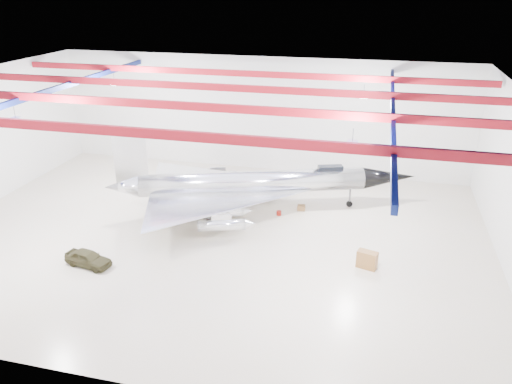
# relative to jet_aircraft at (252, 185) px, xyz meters

# --- Properties ---
(floor) EXTENTS (40.00, 40.00, 0.00)m
(floor) POSITION_rel_jet_aircraft_xyz_m (-1.85, -5.00, -2.25)
(floor) COLOR beige
(floor) RESTS_ON ground
(wall_back) EXTENTS (40.00, 0.00, 40.00)m
(wall_back) POSITION_rel_jet_aircraft_xyz_m (-1.85, 10.00, 3.25)
(wall_back) COLOR silver
(wall_back) RESTS_ON floor
(ceiling) EXTENTS (40.00, 40.00, 0.00)m
(ceiling) POSITION_rel_jet_aircraft_xyz_m (-1.85, -5.00, 8.75)
(ceiling) COLOR #0A0F38
(ceiling) RESTS_ON wall_back
(ceiling_structure) EXTENTS (39.50, 29.50, 1.08)m
(ceiling_structure) POSITION_rel_jet_aircraft_xyz_m (-1.85, -5.00, 8.07)
(ceiling_structure) COLOR maroon
(ceiling_structure) RESTS_ON ceiling
(jet_aircraft) EXTENTS (24.32, 18.34, 6.87)m
(jet_aircraft) POSITION_rel_jet_aircraft_xyz_m (0.00, 0.00, 0.00)
(jet_aircraft) COLOR silver
(jet_aircraft) RESTS_ON floor
(jeep) EXTENTS (3.42, 1.84, 1.10)m
(jeep) POSITION_rel_jet_aircraft_xyz_m (-8.36, -10.96, -1.70)
(jeep) COLOR #36321B
(jeep) RESTS_ON floor
(desk) EXTENTS (1.43, 1.00, 1.19)m
(desk) POSITION_rel_jet_aircraft_xyz_m (9.49, -6.77, -1.66)
(desk) COLOR brown
(desk) RESTS_ON floor
(crate_ply) EXTENTS (0.68, 0.60, 0.40)m
(crate_ply) POSITION_rel_jet_aircraft_xyz_m (-4.41, -1.60, -2.05)
(crate_ply) COLOR olive
(crate_ply) RESTS_ON floor
(toolbox_red) EXTENTS (0.48, 0.39, 0.33)m
(toolbox_red) POSITION_rel_jet_aircraft_xyz_m (-4.66, 2.84, -2.09)
(toolbox_red) COLOR maroon
(toolbox_red) RESTS_ON floor
(engine_drum) EXTENTS (0.55, 0.55, 0.42)m
(engine_drum) POSITION_rel_jet_aircraft_xyz_m (-3.10, -2.48, -2.04)
(engine_drum) COLOR #59595B
(engine_drum) RESTS_ON floor
(parts_bin) EXTENTS (0.68, 0.57, 0.45)m
(parts_bin) POSITION_rel_jet_aircraft_xyz_m (3.89, 1.04, -2.03)
(parts_bin) COLOR olive
(parts_bin) RESTS_ON floor
(crate_small) EXTENTS (0.36, 0.29, 0.25)m
(crate_small) POSITION_rel_jet_aircraft_xyz_m (-7.11, 0.23, -2.13)
(crate_small) COLOR #59595B
(crate_small) RESTS_ON floor
(tool_chest) EXTENTS (0.43, 0.43, 0.35)m
(tool_chest) POSITION_rel_jet_aircraft_xyz_m (2.29, -0.31, -2.08)
(tool_chest) COLOR maroon
(tool_chest) RESTS_ON floor
(oil_barrel) EXTENTS (0.59, 0.50, 0.37)m
(oil_barrel) POSITION_rel_jet_aircraft_xyz_m (-0.39, 1.93, -2.07)
(oil_barrel) COLOR olive
(oil_barrel) RESTS_ON floor
(spares_box) EXTENTS (0.54, 0.54, 0.37)m
(spares_box) POSITION_rel_jet_aircraft_xyz_m (0.79, 2.46, -2.07)
(spares_box) COLOR #59595B
(spares_box) RESTS_ON floor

